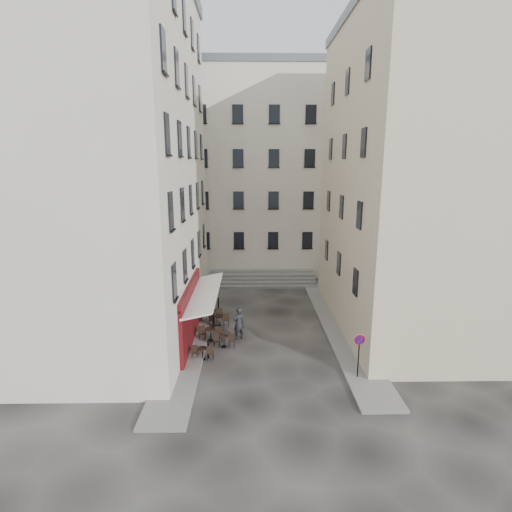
{
  "coord_description": "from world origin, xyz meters",
  "views": [
    {
      "loc": [
        -1.04,
        -20.36,
        9.97
      ],
      "look_at": [
        -0.66,
        4.0,
        4.38
      ],
      "focal_mm": 28.0,
      "sensor_mm": 36.0,
      "label": 1
    }
  ],
  "objects_px": {
    "bistro_table_b": "(224,340)",
    "pedestrian": "(239,324)",
    "no_parking_sign": "(359,348)",
    "bistro_table_a": "(203,352)"
  },
  "relations": [
    {
      "from": "bistro_table_b",
      "to": "pedestrian",
      "type": "xyz_separation_m",
      "value": [
        0.8,
        1.08,
        0.53
      ]
    },
    {
      "from": "no_parking_sign",
      "to": "pedestrian",
      "type": "relative_size",
      "value": 1.18
    },
    {
      "from": "no_parking_sign",
      "to": "bistro_table_a",
      "type": "height_order",
      "value": "no_parking_sign"
    },
    {
      "from": "no_parking_sign",
      "to": "bistro_table_b",
      "type": "relative_size",
      "value": 1.87
    },
    {
      "from": "no_parking_sign",
      "to": "pedestrian",
      "type": "bearing_deg",
      "value": 135.38
    },
    {
      "from": "bistro_table_b",
      "to": "pedestrian",
      "type": "bearing_deg",
      "value": 53.68
    },
    {
      "from": "pedestrian",
      "to": "no_parking_sign",
      "type": "bearing_deg",
      "value": 110.41
    },
    {
      "from": "no_parking_sign",
      "to": "bistro_table_a",
      "type": "xyz_separation_m",
      "value": [
        -7.59,
        2.05,
        -1.19
      ]
    },
    {
      "from": "no_parking_sign",
      "to": "bistro_table_b",
      "type": "bearing_deg",
      "value": 145.79
    },
    {
      "from": "bistro_table_a",
      "to": "bistro_table_b",
      "type": "height_order",
      "value": "bistro_table_b"
    }
  ]
}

